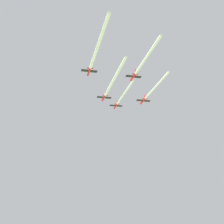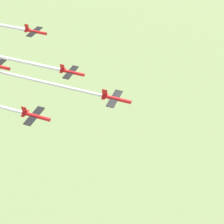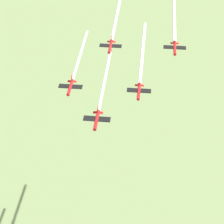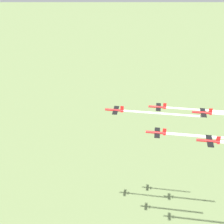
{
  "view_description": "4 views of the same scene",
  "coord_description": "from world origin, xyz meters",
  "px_view_note": "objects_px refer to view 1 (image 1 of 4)",
  "views": [
    {
      "loc": [
        -102.05,
        -116.6,
        58.77
      ],
      "look_at": [
        -3.34,
        27.21,
        118.49
      ],
      "focal_mm": 50.0,
      "sensor_mm": 36.0,
      "label": 1
    },
    {
      "loc": [
        61.52,
        21.84,
        173.1
      ],
      "look_at": [
        3.18,
        23.35,
        122.04
      ],
      "focal_mm": 50.0,
      "sensor_mm": 36.0,
      "label": 2
    },
    {
      "loc": [
        18.96,
        114.44,
        198.78
      ],
      "look_at": [
        -8.13,
        20.06,
        119.73
      ],
      "focal_mm": 70.0,
      "sensor_mm": 36.0,
      "label": 3
    },
    {
      "loc": [
        -116.66,
        52.42,
        187.67
      ],
      "look_at": [
        -1.05,
        25.45,
        120.11
      ],
      "focal_mm": 50.0,
      "sensor_mm": 36.0,
      "label": 4
    }
  ],
  "objects_px": {
    "jet_1": "(104,98)",
    "jet_4": "(133,77)",
    "jet_3": "(89,71)",
    "jet_0": "(116,106)",
    "jet_2": "(143,101)"
  },
  "relations": [
    {
      "from": "jet_0",
      "to": "jet_2",
      "type": "relative_size",
      "value": 1.0
    },
    {
      "from": "jet_2",
      "to": "jet_3",
      "type": "bearing_deg",
      "value": -150.46
    },
    {
      "from": "jet_0",
      "to": "jet_4",
      "type": "xyz_separation_m",
      "value": [
        -13.62,
        -34.05,
        1.93
      ]
    },
    {
      "from": "jet_1",
      "to": "jet_4",
      "type": "xyz_separation_m",
      "value": [
        3.2,
        -21.03,
        4.71
      ]
    },
    {
      "from": "jet_1",
      "to": "jet_4",
      "type": "height_order",
      "value": "jet_4"
    },
    {
      "from": "jet_0",
      "to": "jet_1",
      "type": "xyz_separation_m",
      "value": [
        -16.83,
        -13.02,
        -2.78
      ]
    },
    {
      "from": "jet_3",
      "to": "jet_4",
      "type": "bearing_deg",
      "value": 0.0
    },
    {
      "from": "jet_0",
      "to": "jet_4",
      "type": "height_order",
      "value": "jet_4"
    },
    {
      "from": "jet_2",
      "to": "jet_3",
      "type": "distance_m",
      "value": 37.57
    },
    {
      "from": "jet_0",
      "to": "jet_1",
      "type": "bearing_deg",
      "value": -120.47
    },
    {
      "from": "jet_0",
      "to": "jet_3",
      "type": "xyz_separation_m",
      "value": [
        -33.65,
        -26.03,
        2.56
      ]
    },
    {
      "from": "jet_1",
      "to": "jet_4",
      "type": "relative_size",
      "value": 1.0
    },
    {
      "from": "jet_3",
      "to": "jet_4",
      "type": "relative_size",
      "value": 1.0
    },
    {
      "from": "jet_0",
      "to": "jet_4",
      "type": "bearing_deg",
      "value": -90.0
    },
    {
      "from": "jet_0",
      "to": "jet_4",
      "type": "distance_m",
      "value": 36.72
    }
  ]
}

